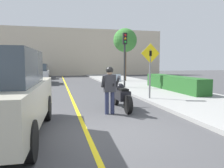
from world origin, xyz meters
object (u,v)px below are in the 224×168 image
motorcycle (121,96)px  traffic_light (125,50)px  parked_car_silver (38,74)px  street_tree (125,41)px  parked_car_blue (39,70)px  suv_nearby (0,94)px  crossing_sign (150,66)px  person_biker (110,86)px  parked_car_grey (40,71)px

motorcycle → traffic_light: (2.05, 6.04, 2.14)m
motorcycle → parked_car_silver: 12.44m
street_tree → parked_car_blue: street_tree is taller
suv_nearby → crossing_sign: crossing_sign is taller
crossing_sign → traffic_light: (0.26, 4.69, 1.00)m
crossing_sign → street_tree: bearing=78.9°
person_biker → traffic_light: traffic_light is taller
traffic_light → parked_car_blue: traffic_light is taller
crossing_sign → traffic_light: traffic_light is taller
person_biker → traffic_light: 7.48m
person_biker → street_tree: street_tree is taller
parked_car_silver → crossing_sign: bearing=-61.1°
suv_nearby → traffic_light: size_ratio=1.34×
street_tree → parked_car_blue: (-8.40, 12.18, -2.94)m
traffic_light → parked_car_blue: 18.75m
suv_nearby → parked_car_blue: suv_nearby is taller
crossing_sign → street_tree: size_ratio=0.53×
traffic_light → street_tree: street_tree is taller
suv_nearby → street_tree: bearing=61.7°
person_biker → parked_car_silver: (-3.33, 12.53, -0.14)m
parked_car_silver → street_tree: bearing=-3.9°
street_tree → suv_nearby: bearing=-118.3°
suv_nearby → street_tree: street_tree is taller
parked_car_blue → suv_nearby: bearing=-87.8°
traffic_light → parked_car_grey: size_ratio=0.86×
parked_car_silver → parked_car_grey: size_ratio=1.00×
motorcycle → parked_car_grey: parked_car_grey is taller
parked_car_grey → crossing_sign: bearing=-70.0°
motorcycle → suv_nearby: size_ratio=0.48×
suv_nearby → parked_car_silver: bearing=91.2°
suv_nearby → parked_car_grey: (-0.58, 20.46, -0.19)m
traffic_light → street_tree: 5.61m
suv_nearby → crossing_sign: 6.71m
motorcycle → traffic_light: size_ratio=0.64×
street_tree → parked_car_silver: street_tree is taller
traffic_light → motorcycle: bearing=-108.7°
crossing_sign → parked_car_grey: 17.70m
traffic_light → parked_car_grey: 13.61m
parked_car_silver → parked_car_grey: same height
person_biker → motorcycle: bearing=49.3°
parked_car_silver → parked_car_blue: 11.68m
motorcycle → street_tree: size_ratio=0.49×
parked_car_grey → parked_car_blue: size_ratio=1.00×
suv_nearby → traffic_light: bearing=56.1°
motorcycle → street_tree: bearing=71.7°
suv_nearby → crossing_sign: bearing=35.0°
street_tree → parked_car_silver: bearing=176.1°
parked_car_silver → parked_car_blue: same height
street_tree → parked_car_silver: 8.26m
street_tree → parked_car_grey: size_ratio=1.14×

